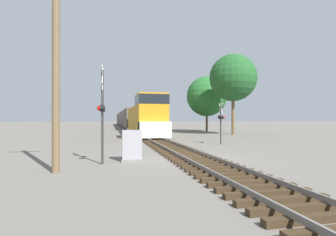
{
  "coord_description": "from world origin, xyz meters",
  "views": [
    {
      "loc": [
        -4.2,
        -13.25,
        2.11
      ],
      "look_at": [
        0.02,
        5.78,
        2.18
      ],
      "focal_mm": 28.0,
      "sensor_mm": 36.0,
      "label": 1
    }
  ],
  "objects": [
    {
      "name": "freight_train",
      "position": [
        0.0,
        54.79,
        2.12
      ],
      "size": [
        3.05,
        88.74,
        4.71
      ],
      "color": "#B77A14",
      "rests_on": "ground"
    },
    {
      "name": "relay_cabinet",
      "position": [
        -3.14,
        -0.11,
        0.76
      ],
      "size": [
        1.06,
        0.6,
        1.55
      ],
      "color": "slate",
      "rests_on": "ground"
    },
    {
      "name": "crossing_signal_far",
      "position": [
        4.79,
        6.95,
        2.11
      ],
      "size": [
        0.4,
        1.01,
        3.42
      ],
      "rotation": [
        0.0,
        0.0,
        1.47
      ],
      "color": "#333333",
      "rests_on": "ground"
    },
    {
      "name": "crossing_signal_near",
      "position": [
        -4.57,
        -0.69,
        2.52
      ],
      "size": [
        0.35,
        1.0,
        4.57
      ],
      "rotation": [
        0.0,
        0.0,
        -1.6
      ],
      "color": "#333333",
      "rests_on": "ground"
    },
    {
      "name": "utility_pole",
      "position": [
        -6.28,
        -2.29,
        4.34
      ],
      "size": [
        1.8,
        0.29,
        8.43
      ],
      "color": "brown",
      "rests_on": "ground"
    },
    {
      "name": "rail_track_bed",
      "position": [
        0.0,
        -0.0,
        0.14
      ],
      "size": [
        2.6,
        160.0,
        0.31
      ],
      "color": "#382819",
      "rests_on": "ground"
    },
    {
      "name": "tree_mid_background",
      "position": [
        11.5,
        27.79,
        5.89
      ],
      "size": [
        6.67,
        6.67,
        9.23
      ],
      "color": "brown",
      "rests_on": "ground"
    },
    {
      "name": "ground_plane",
      "position": [
        0.0,
        0.0,
        0.0
      ],
      "size": [
        400.0,
        400.0,
        0.0
      ],
      "primitive_type": "plane",
      "color": "#666059"
    },
    {
      "name": "tree_far_right",
      "position": [
        12.03,
        19.35,
        7.66
      ],
      "size": [
        6.35,
        6.35,
        10.85
      ],
      "color": "brown",
      "rests_on": "ground"
    }
  ]
}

